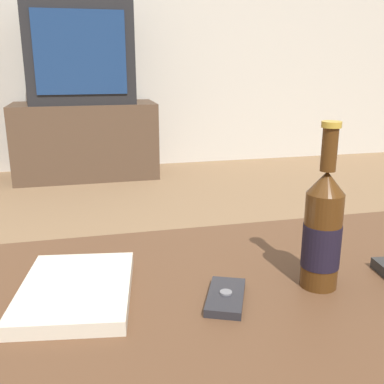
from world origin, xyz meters
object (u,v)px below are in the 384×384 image
at_px(table_book, 76,290).
at_px(beer_bottle, 322,231).
at_px(cell_phone, 226,297).
at_px(tv_stand, 86,140).
at_px(television, 80,53).

bearing_deg(table_book, beer_bottle, 0.70).
xyz_separation_m(cell_phone, table_book, (-0.24, 0.07, 0.00)).
relative_size(tv_stand, beer_bottle, 3.41).
distance_m(television, cell_phone, 2.71).
relative_size(television, cell_phone, 5.41).
xyz_separation_m(television, table_book, (-0.04, -2.60, -0.43)).
bearing_deg(cell_phone, beer_bottle, 27.41).
distance_m(television, beer_bottle, 2.70).
xyz_separation_m(beer_bottle, table_book, (-0.42, 0.06, -0.09)).
xyz_separation_m(tv_stand, television, (0.00, -0.00, 0.60)).
bearing_deg(tv_stand, table_book, -90.88).
relative_size(beer_bottle, table_book, 1.07).
height_order(beer_bottle, cell_phone, beer_bottle).
bearing_deg(cell_phone, table_book, -173.49).
height_order(tv_stand, cell_phone, tv_stand).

